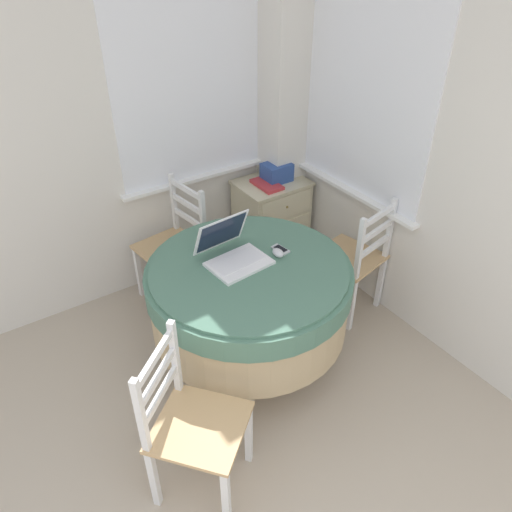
# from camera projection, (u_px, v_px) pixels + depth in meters

# --- Properties ---
(corner_room_shell) EXTENTS (4.48, 5.06, 2.55)m
(corner_room_shell) POSITION_uv_depth(u_px,v_px,m) (281.00, 171.00, 2.61)
(corner_room_shell) COLOR silver
(corner_room_shell) RESTS_ON ground_plane
(round_dining_table) EXTENTS (1.19, 1.19, 0.74)m
(round_dining_table) POSITION_uv_depth(u_px,v_px,m) (249.00, 293.00, 2.93)
(round_dining_table) COLOR #4C3D2D
(round_dining_table) RESTS_ON ground_plane
(laptop) EXTENTS (0.36, 0.37, 0.25)m
(laptop) POSITION_uv_depth(u_px,v_px,m) (233.00, 252.00, 2.84)
(laptop) COLOR white
(laptop) RESTS_ON round_dining_table
(computer_mouse) EXTENTS (0.05, 0.08, 0.04)m
(computer_mouse) POSITION_uv_depth(u_px,v_px,m) (278.00, 253.00, 2.89)
(computer_mouse) COLOR silver
(computer_mouse) RESTS_ON round_dining_table
(cell_phone) EXTENTS (0.07, 0.12, 0.01)m
(cell_phone) POSITION_uv_depth(u_px,v_px,m) (281.00, 249.00, 2.95)
(cell_phone) COLOR #B2B7BC
(cell_phone) RESTS_ON round_dining_table
(dining_chair_near_back_window) EXTENTS (0.46, 0.46, 0.89)m
(dining_chair_near_back_window) POSITION_uv_depth(u_px,v_px,m) (175.00, 245.00, 3.55)
(dining_chair_near_back_window) COLOR tan
(dining_chair_near_back_window) RESTS_ON ground_plane
(dining_chair_near_right_window) EXTENTS (0.48, 0.49, 0.89)m
(dining_chair_near_right_window) POSITION_uv_depth(u_px,v_px,m) (354.00, 259.00, 3.41)
(dining_chair_near_right_window) COLOR tan
(dining_chair_near_right_window) RESTS_ON ground_plane
(dining_chair_camera_near) EXTENTS (0.57, 0.57, 0.89)m
(dining_chair_camera_near) POSITION_uv_depth(u_px,v_px,m) (191.00, 424.00, 2.32)
(dining_chair_camera_near) COLOR tan
(dining_chair_camera_near) RESTS_ON ground_plane
(corner_cabinet) EXTENTS (0.54, 0.42, 0.67)m
(corner_cabinet) POSITION_uv_depth(u_px,v_px,m) (271.00, 219.00, 4.04)
(corner_cabinet) COLOR beige
(corner_cabinet) RESTS_ON ground_plane
(storage_box) EXTENTS (0.21, 0.17, 0.14)m
(storage_box) POSITION_uv_depth(u_px,v_px,m) (277.00, 172.00, 3.84)
(storage_box) COLOR #2D4C93
(storage_box) RESTS_ON corner_cabinet
(book_on_cabinet) EXTENTS (0.15, 0.26, 0.02)m
(book_on_cabinet) POSITION_uv_depth(u_px,v_px,m) (267.00, 185.00, 3.79)
(book_on_cabinet) COLOR #BC3338
(book_on_cabinet) RESTS_ON corner_cabinet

